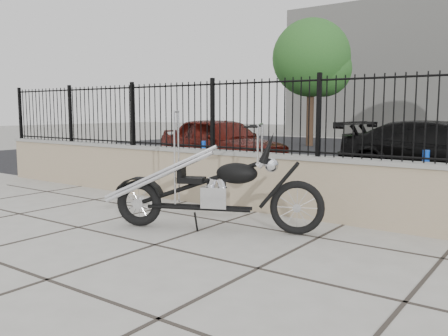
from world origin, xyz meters
The scene contains 10 objects.
ground_plane centered at (0.00, 0.00, 0.00)m, with size 90.00×90.00×0.00m, color #99968E.
parking_lot centered at (0.00, 12.50, 0.00)m, with size 30.00×30.00×0.00m, color black.
retaining_wall centered at (0.00, 2.50, 0.48)m, with size 14.00×0.36×0.96m, color gray.
iron_fence centered at (0.00, 2.50, 1.56)m, with size 14.00×0.08×1.20m, color black.
chopper_motorcycle centered at (0.12, 1.00, 0.84)m, with size 2.80×0.49×1.68m, color black, non-canonical shape.
car_red centered at (-3.89, 6.69, 0.74)m, with size 1.75×4.34×1.48m, color #470F0A.
car_black centered at (1.86, 7.42, 0.71)m, with size 1.99×4.89×1.42m, color black.
bollard_a centered at (-2.82, 4.54, 0.47)m, with size 0.11×0.11×0.94m, color blue.
bollard_b centered at (2.09, 4.52, 0.49)m, with size 0.12×0.12×0.97m, color #0C5FB9.
tree_left centered at (-5.73, 16.20, 4.20)m, with size 3.56×3.56×6.01m.
Camera 1 is at (4.03, -4.11, 1.65)m, focal length 38.00 mm.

